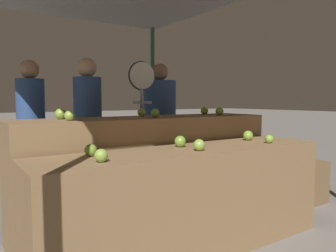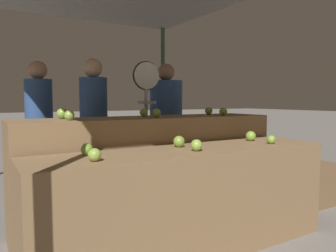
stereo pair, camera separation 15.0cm
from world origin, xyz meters
name	(u,v)px [view 1 (the left image)]	position (x,y,z in m)	size (l,w,h in m)	color
ground_plane	(190,250)	(0.00, 0.00, 0.00)	(60.00, 60.00, 0.00)	slate
display_counter_front	(190,200)	(0.00, 0.00, 0.39)	(2.34, 0.55, 0.77)	olive
display_counter_back	(149,172)	(0.00, 0.60, 0.49)	(2.34, 0.55, 0.98)	olive
apple_front_0	(101,155)	(-0.75, -0.12, 0.81)	(0.08, 0.08, 0.08)	#8EB247
apple_front_1	(199,145)	(-0.01, -0.11, 0.82)	(0.08, 0.08, 0.08)	#8EB247
apple_front_2	(269,139)	(0.74, -0.11, 0.81)	(0.07, 0.07, 0.07)	#84AD3D
apple_front_3	(91,150)	(-0.73, 0.11, 0.81)	(0.08, 0.08, 0.08)	#7AA338
apple_front_4	(180,141)	(-0.01, 0.12, 0.82)	(0.09, 0.09, 0.09)	#7AA338
apple_front_5	(248,135)	(0.74, 0.12, 0.82)	(0.09, 0.09, 0.09)	#84AD3D
apple_back_0	(69,116)	(-0.74, 0.49, 1.02)	(0.07, 0.07, 0.07)	#8EB247
apple_back_1	(155,113)	(0.00, 0.49, 1.02)	(0.08, 0.08, 0.08)	#7AA338
apple_back_2	(220,111)	(0.74, 0.49, 1.02)	(0.08, 0.08, 0.08)	#7AA338
apple_back_3	(60,114)	(-0.75, 0.70, 1.03)	(0.09, 0.09, 0.09)	#84AD3D
apple_back_4	(142,112)	(-0.01, 0.72, 1.02)	(0.08, 0.08, 0.08)	#8EB247
apple_back_5	(204,111)	(0.73, 0.71, 1.02)	(0.08, 0.08, 0.08)	#7AA338
produce_scale	(142,100)	(0.24, 1.14, 1.13)	(0.31, 0.20, 1.54)	#99999E
person_vendor_at_scale	(160,119)	(0.68, 1.49, 0.90)	(0.42, 0.42, 1.58)	#2D2D38
person_customer_left	(88,119)	(-0.21, 1.55, 0.93)	(0.30, 0.30, 1.59)	#2D2D38
person_customer_right	(31,120)	(-0.71, 1.96, 0.92)	(0.37, 0.37, 1.57)	#2D2D38
wooden_crate_side	(299,181)	(1.75, 0.27, 0.23)	(0.46, 0.46, 0.46)	brown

